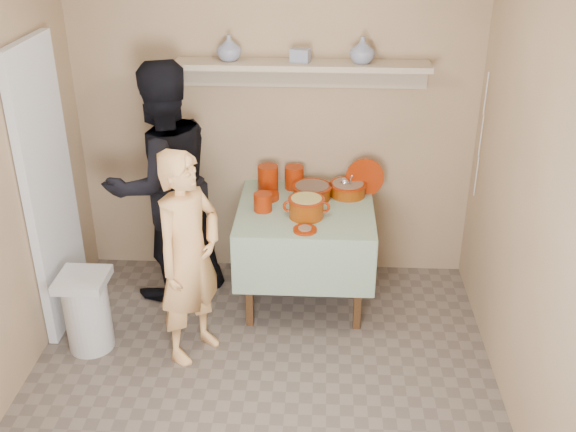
# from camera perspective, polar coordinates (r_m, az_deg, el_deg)

# --- Properties ---
(ground) EXTENTS (3.50, 3.50, 0.00)m
(ground) POSITION_cam_1_polar(r_m,az_deg,el_deg) (4.20, -2.69, -16.32)
(ground) COLOR #695B52
(ground) RESTS_ON ground
(tile_panel) EXTENTS (0.06, 0.70, 2.00)m
(tile_panel) POSITION_cam_1_polar(r_m,az_deg,el_deg) (4.78, -19.54, 2.06)
(tile_panel) COLOR silver
(tile_panel) RESTS_ON ground
(plate_stack_a) EXTENTS (0.15, 0.15, 0.20)m
(plate_stack_a) POSITION_cam_1_polar(r_m,az_deg,el_deg) (5.03, -1.70, 3.17)
(plate_stack_a) COLOR maroon
(plate_stack_a) RESTS_ON serving_table
(plate_stack_b) EXTENTS (0.14, 0.14, 0.17)m
(plate_stack_b) POSITION_cam_1_polar(r_m,az_deg,el_deg) (5.09, 0.53, 3.29)
(plate_stack_b) COLOR maroon
(plate_stack_b) RESTS_ON serving_table
(bowl_stack) EXTENTS (0.13, 0.13, 0.13)m
(bowl_stack) POSITION_cam_1_polar(r_m,az_deg,el_deg) (4.75, -2.14, 1.18)
(bowl_stack) COLOR maroon
(bowl_stack) RESTS_ON serving_table
(empty_bowl) EXTENTS (0.16, 0.16, 0.05)m
(empty_bowl) POSITION_cam_1_polar(r_m,az_deg,el_deg) (4.94, -1.68, 1.71)
(empty_bowl) COLOR maroon
(empty_bowl) RESTS_ON serving_table
(propped_lid) EXTENTS (0.29, 0.11, 0.28)m
(propped_lid) POSITION_cam_1_polar(r_m,az_deg,el_deg) (5.03, 6.50, 3.25)
(propped_lid) COLOR maroon
(propped_lid) RESTS_ON serving_table
(vase_right) EXTENTS (0.20, 0.20, 0.18)m
(vase_right) POSITION_cam_1_polar(r_m,az_deg,el_deg) (4.80, 6.31, 13.78)
(vase_right) COLOR navy
(vase_right) RESTS_ON wall_shelf
(vase_left) EXTENTS (0.24, 0.24, 0.18)m
(vase_left) POSITION_cam_1_polar(r_m,az_deg,el_deg) (4.86, -5.02, 14.00)
(vase_left) COLOR navy
(vase_left) RESTS_ON wall_shelf
(ceramic_box) EXTENTS (0.15, 0.12, 0.09)m
(ceramic_box) POSITION_cam_1_polar(r_m,az_deg,el_deg) (4.81, 1.06, 13.44)
(ceramic_box) COLOR navy
(ceramic_box) RESTS_ON wall_shelf
(person_cook) EXTENTS (0.57, 0.63, 1.44)m
(person_cook) POSITION_cam_1_polar(r_m,az_deg,el_deg) (4.31, -8.38, -3.50)
(person_cook) COLOR #F0AE67
(person_cook) RESTS_ON ground
(person_helper) EXTENTS (1.10, 1.07, 1.79)m
(person_helper) POSITION_cam_1_polar(r_m,az_deg,el_deg) (4.95, -10.55, 2.74)
(person_helper) COLOR black
(person_helper) RESTS_ON ground
(room_shell) EXTENTS (3.04, 3.54, 2.62)m
(room_shell) POSITION_cam_1_polar(r_m,az_deg,el_deg) (3.33, -3.28, 4.49)
(room_shell) COLOR tan
(room_shell) RESTS_ON ground
(serving_table) EXTENTS (0.97, 0.97, 0.76)m
(serving_table) POSITION_cam_1_polar(r_m,az_deg,el_deg) (4.88, 1.50, -0.49)
(serving_table) COLOR #4C2D16
(serving_table) RESTS_ON ground
(cazuela_meat_a) EXTENTS (0.30, 0.30, 0.10)m
(cazuela_meat_a) POSITION_cam_1_polar(r_m,az_deg,el_deg) (4.95, 2.03, 2.19)
(cazuela_meat_a) COLOR #682505
(cazuela_meat_a) RESTS_ON serving_table
(cazuela_meat_b) EXTENTS (0.28, 0.28, 0.10)m
(cazuela_meat_b) POSITION_cam_1_polar(r_m,az_deg,el_deg) (5.00, 5.08, 2.37)
(cazuela_meat_b) COLOR #682505
(cazuela_meat_b) RESTS_ON serving_table
(ladle) EXTENTS (0.08, 0.26, 0.19)m
(ladle) POSITION_cam_1_polar(r_m,az_deg,el_deg) (4.97, 4.85, 2.88)
(ladle) COLOR silver
(ladle) RESTS_ON cazuela_meat_b
(cazuela_rice) EXTENTS (0.33, 0.25, 0.14)m
(cazuela_rice) POSITION_cam_1_polar(r_m,az_deg,el_deg) (4.65, 1.56, 0.87)
(cazuela_rice) COLOR #682505
(cazuela_rice) RESTS_ON serving_table
(front_plate) EXTENTS (0.16, 0.16, 0.03)m
(front_plate) POSITION_cam_1_polar(r_m,az_deg,el_deg) (4.49, 1.45, -1.15)
(front_plate) COLOR maroon
(front_plate) RESTS_ON serving_table
(wall_shelf) EXTENTS (1.80, 0.25, 0.21)m
(wall_shelf) POSITION_cam_1_polar(r_m,az_deg,el_deg) (4.86, 1.18, 12.44)
(wall_shelf) COLOR tan
(wall_shelf) RESTS_ON room_shell
(trash_bin) EXTENTS (0.32, 0.32, 0.56)m
(trash_bin) POSITION_cam_1_polar(r_m,az_deg,el_deg) (4.72, -16.63, -7.74)
(trash_bin) COLOR silver
(trash_bin) RESTS_ON ground
(electrical_cord) EXTENTS (0.01, 0.05, 0.90)m
(electrical_cord) POSITION_cam_1_polar(r_m,az_deg,el_deg) (4.95, 16.02, 6.53)
(electrical_cord) COLOR silver
(electrical_cord) RESTS_ON wall_shelf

